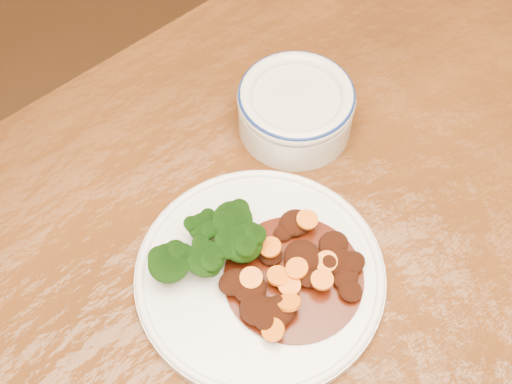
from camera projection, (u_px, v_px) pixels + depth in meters
dining_table at (302, 369)px, 0.78m from camera, size 1.60×1.09×0.75m
dinner_plate at (260, 275)px, 0.74m from camera, size 0.26×0.26×0.02m
broccoli_florets at (212, 244)px, 0.73m from camera, size 0.12×0.08×0.05m
mince_stew at (292, 277)px, 0.73m from camera, size 0.15×0.15×0.03m
dip_bowl at (296, 107)px, 0.83m from camera, size 0.14×0.14×0.06m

